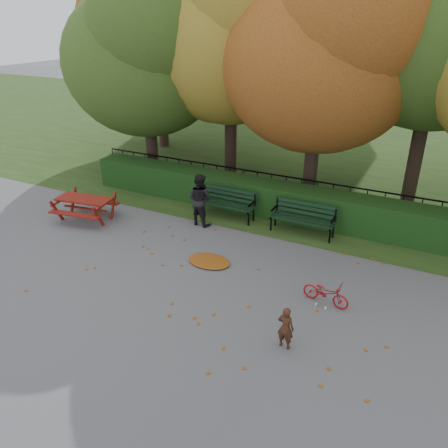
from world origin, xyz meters
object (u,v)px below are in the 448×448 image
at_px(bench_right, 304,216).
at_px(tree_f, 160,12).
at_px(bicycle, 326,293).
at_px(tree_a, 148,51).
at_px(tree_c, 331,45).
at_px(child, 286,328).
at_px(bench_left, 227,201).
at_px(tree_b, 238,21).
at_px(picnic_table, 85,203).
at_px(adult, 200,199).

bearing_deg(bench_right, tree_f, 146.08).
xyz_separation_m(tree_f, bicycle, (9.71, -8.57, -5.42)).
distance_m(tree_a, bicycle, 10.12).
bearing_deg(tree_f, tree_c, -22.35).
distance_m(tree_c, child, 8.36).
xyz_separation_m(tree_c, bicycle, (1.74, -5.29, -4.56)).
relative_size(tree_f, bench_left, 5.10).
bearing_deg(tree_f, tree_b, -27.99).
bearing_deg(bicycle, tree_f, 56.91).
xyz_separation_m(tree_a, child, (7.45, -6.59, -4.08)).
height_order(tree_f, picnic_table, tree_f).
height_order(bench_left, bicycle, bench_left).
distance_m(child, adult, 5.64).
xyz_separation_m(tree_a, tree_b, (2.74, 1.17, 0.88)).
bearing_deg(tree_a, bench_right, -16.61).
relative_size(tree_f, adult, 5.93).
bearing_deg(tree_c, bench_right, -83.30).
height_order(tree_c, adult, tree_c).
height_order(picnic_table, adult, adult).
distance_m(tree_a, bench_right, 7.69).
distance_m(tree_b, tree_c, 3.42).
bearing_deg(adult, tree_f, -42.63).
distance_m(tree_b, picnic_table, 7.53).
height_order(tree_f, bench_left, tree_f).
bearing_deg(bicycle, tree_a, 66.04).
bearing_deg(tree_f, bench_left, -43.51).
xyz_separation_m(tree_c, tree_f, (-7.97, 3.28, 0.87)).
relative_size(tree_b, adult, 5.68).
distance_m(tree_c, adult, 5.71).
height_order(tree_f, adult, tree_f).
bearing_deg(bicycle, bench_left, 60.30).
distance_m(tree_b, bench_right, 6.76).
bearing_deg(adult, bench_right, -157.27).
relative_size(bench_left, picnic_table, 0.99).
bearing_deg(child, tree_a, -37.38).
relative_size(tree_c, bench_left, 4.44).
xyz_separation_m(bench_left, bench_right, (2.40, 0.00, 0.00)).
bearing_deg(tree_b, adult, -80.26).
xyz_separation_m(tree_c, bench_left, (-2.13, -2.26, -4.30)).
bearing_deg(bicycle, tree_b, 47.90).
xyz_separation_m(picnic_table, child, (7.26, -2.61, -0.10)).
distance_m(tree_c, tree_f, 8.66).
xyz_separation_m(tree_b, bench_left, (1.14, -3.04, -4.88)).
relative_size(tree_a, bench_right, 4.16).
distance_m(bench_right, child, 4.86).
bearing_deg(bench_right, bicycle, -64.06).
height_order(bench_right, child, bench_right).
bearing_deg(bench_left, tree_c, 46.64).
bearing_deg(bench_left, tree_b, 110.58).
bearing_deg(tree_b, bench_right, -40.67).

